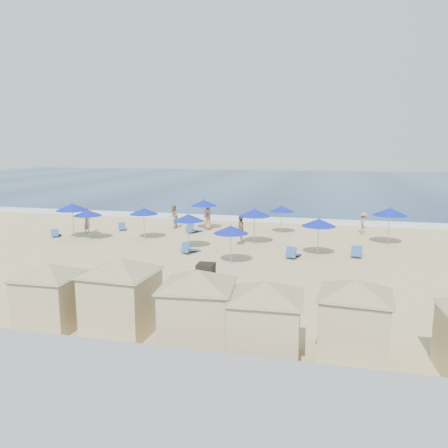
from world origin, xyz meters
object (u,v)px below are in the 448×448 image
Objects in this scene: umbrella_4 at (188,218)px; umbrella_1 at (88,213)px; umbrella_3 at (204,203)px; cabana_1 at (121,286)px; beachgoer_2 at (241,230)px; beachgoer_1 at (174,217)px; cabana_4 at (355,308)px; umbrella_8 at (390,212)px; umbrella_6 at (255,213)px; umbrella_0 at (72,207)px; beachgoer_0 at (87,221)px; cabana_3 at (266,311)px; umbrella_7 at (282,209)px; umbrella_2 at (144,211)px; umbrella_9 at (319,223)px; trash_bin at (206,272)px; cabana_0 at (50,287)px; umbrella_5 at (231,230)px; beachgoer_3 at (364,223)px; beachgoer_4 at (208,219)px; cabana_2 at (198,299)px.

umbrella_1 is at bearing 173.35° from umbrella_4.
umbrella_4 is at bearing -82.47° from umbrella_3.
cabana_1 reaches higher than beachgoer_2.
umbrella_4 reaches higher than beachgoer_1.
cabana_4 reaches higher than umbrella_8.
umbrella_6 is 8.75m from umbrella_8.
umbrella_0 is 1.40× the size of beachgoer_0.
cabana_3 reaches higher than umbrella_7.
cabana_1 is 15.50m from umbrella_2.
cabana_4 is at bearing -100.31° from umbrella_8.
umbrella_9 is (-4.40, -4.06, -0.20)m from umbrella_8.
trash_bin is 12.68m from umbrella_7.
cabana_0 reaches higher than umbrella_5.
cabana_3 reaches higher than umbrella_2.
beachgoer_2 reaches higher than beachgoer_3.
beachgoer_2 is 5.62m from beachgoer_4.
cabana_0 is 2.22× the size of beachgoer_1.
trash_bin is 9.26m from cabana_4.
cabana_0 is 10.72m from umbrella_5.
umbrella_5 reaches higher than beachgoer_3.
umbrella_7 is at bearing 94.66° from cabana_3.
trash_bin is 7.76m from cabana_0.
umbrella_1 is at bearing 176.60° from umbrella_9.
cabana_3 is 2.36× the size of beachgoer_2.
beachgoer_2 is at bearing 96.22° from cabana_2.
umbrella_0 is at bearing -169.66° from umbrella_2.
cabana_0 is 12.79m from umbrella_4.
beachgoer_1 is at bearing 43.68° from umbrella_0.
beachgoer_1 is (-6.13, 12.40, 0.53)m from trash_bin.
cabana_4 reaches higher than umbrella_9.
cabana_0 is at bearing -174.85° from cabana_1.
beachgoer_4 is at bearing 168.90° from umbrella_8.
umbrella_2 is 1.22× the size of beachgoer_1.
umbrella_9 is at bearing 44.20° from beachgoer_1.
umbrella_1 is at bearing -8.32° from umbrella_0.
umbrella_9 reaches higher than beachgoer_3.
umbrella_3 is at bearing 105.50° from cabana_2.
umbrella_8 is 9.73m from beachgoer_2.
umbrella_3 is 10.33m from umbrella_5.
beachgoer_3 is (14.33, 0.86, -0.10)m from beachgoer_1.
beachgoer_1 reaches higher than beachgoer_0.
cabana_2 is 1.98× the size of umbrella_4.
beachgoer_1 is (-2.44, -0.13, -1.15)m from umbrella_3.
beachgoer_1 is (5.51, 5.26, -1.29)m from umbrella_0.
umbrella_8 is (8.56, 1.83, 0.09)m from umbrella_6.
beachgoer_0 is (-8.82, 2.90, -1.07)m from umbrella_4.
umbrella_6 is (4.79, 14.93, 0.62)m from cabana_0.
umbrella_3 is at bearing 169.52° from umbrella_8.
umbrella_6 is at bearing 74.40° from beachgoer_2.
umbrella_9 is at bearing 32.41° from umbrella_5.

